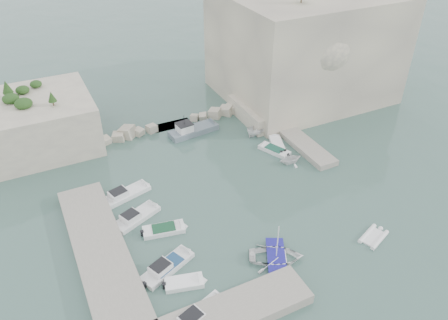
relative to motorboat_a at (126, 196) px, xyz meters
name	(u,v)px	position (x,y,z in m)	size (l,w,h in m)	color
ground	(247,207)	(12.12, -8.21, 0.00)	(400.00, 400.00, 0.00)	#3F5F56
cliff_east	(304,45)	(35.12, 14.79, 8.50)	(26.00, 22.00, 17.00)	beige
cliff_terrace	(264,110)	(25.12, 9.79, 1.25)	(8.00, 10.00, 2.50)	beige
outcrop_west	(34,124)	(-7.88, 16.79, 3.50)	(16.00, 14.00, 7.00)	beige
quay_west	(103,258)	(-4.88, -9.21, 0.55)	(5.00, 24.00, 1.10)	#9E9689
quay_south	(215,320)	(2.12, -20.71, 0.55)	(18.00, 4.00, 1.10)	#9E9689
ledge_east	(295,138)	(25.62, 1.79, 0.40)	(3.00, 16.00, 0.80)	#9E9689
breakwater	(172,121)	(11.12, 13.79, 0.70)	(28.00, 3.00, 1.40)	beige
motorboat_a	(126,196)	(0.00, 0.00, 0.00)	(6.64, 1.98, 1.40)	white
motorboat_b	(137,219)	(0.02, -4.50, 0.00)	(6.07, 1.99, 1.40)	silver
motorboat_c	(164,231)	(2.06, -7.79, 0.00)	(4.96, 1.80, 0.70)	white
motorboat_d	(168,269)	(0.58, -12.97, 0.00)	(6.38, 1.90, 1.40)	silver
motorboat_e	(184,285)	(1.32, -15.54, 0.00)	(4.02, 1.65, 0.70)	white
motorboat_f	(199,318)	(1.10, -19.59, 0.00)	(6.42, 1.91, 1.40)	white
rowboat	(276,259)	(10.87, -16.67, 0.00)	(3.95, 5.54, 1.15)	white
inflatable_dinghy	(373,238)	(21.86, -18.68, 0.00)	(3.77, 1.83, 0.44)	white
tender_east_a	(290,163)	(21.70, -2.84, 0.00)	(2.76, 3.20, 1.69)	white
tender_east_b	(274,152)	(21.23, 0.44, 0.00)	(4.95, 1.69, 0.70)	silver
tender_east_c	(277,146)	(22.38, 1.56, 0.00)	(5.01, 1.62, 0.70)	white
tender_east_d	(260,134)	(21.89, 5.64, 0.00)	(1.80, 4.79, 1.85)	white
work_boat	(194,133)	(13.17, 10.13, 0.00)	(8.20, 2.42, 2.20)	slate
rowboat_mast	(278,240)	(10.87, -16.67, 2.67)	(0.10, 0.10, 4.20)	white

